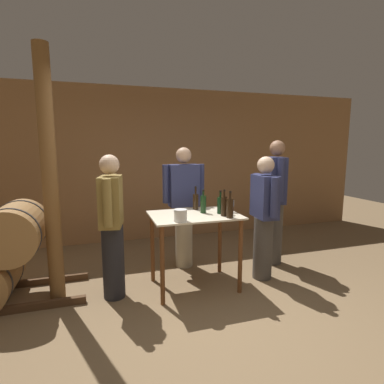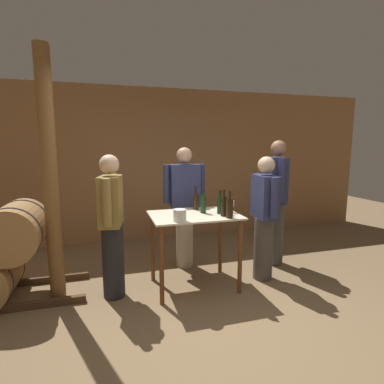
% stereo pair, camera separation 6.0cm
% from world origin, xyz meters
% --- Properties ---
extents(ground_plane, '(14.00, 14.00, 0.00)m').
position_xyz_m(ground_plane, '(0.00, 0.00, 0.00)').
color(ground_plane, brown).
extents(back_wall, '(8.40, 0.05, 2.70)m').
position_xyz_m(back_wall, '(0.00, 2.83, 1.35)').
color(back_wall, '#996B42').
rests_on(back_wall, ground_plane).
extents(tasting_table, '(1.03, 0.73, 0.90)m').
position_xyz_m(tasting_table, '(-0.01, 0.73, 0.72)').
color(tasting_table, beige).
rests_on(tasting_table, ground_plane).
extents(wooden_post, '(0.16, 0.16, 2.70)m').
position_xyz_m(wooden_post, '(-1.55, 0.89, 1.35)').
color(wooden_post, brown).
rests_on(wooden_post, ground_plane).
extents(wine_bottle_far_left, '(0.07, 0.07, 0.29)m').
position_xyz_m(wine_bottle_far_left, '(0.09, 0.99, 1.00)').
color(wine_bottle_far_left, black).
rests_on(wine_bottle_far_left, tasting_table).
extents(wine_bottle_left, '(0.07, 0.07, 0.28)m').
position_xyz_m(wine_bottle_left, '(0.11, 0.78, 1.01)').
color(wine_bottle_left, '#193819').
rests_on(wine_bottle_left, tasting_table).
extents(wine_bottle_center, '(0.07, 0.07, 0.30)m').
position_xyz_m(wine_bottle_center, '(0.29, 0.56, 1.02)').
color(wine_bottle_center, black).
rests_on(wine_bottle_center, tasting_table).
extents(wine_bottle_right, '(0.07, 0.07, 0.28)m').
position_xyz_m(wine_bottle_right, '(0.29, 0.68, 1.00)').
color(wine_bottle_right, black).
rests_on(wine_bottle_right, tasting_table).
extents(wine_bottle_far_right, '(0.08, 0.08, 0.30)m').
position_xyz_m(wine_bottle_far_right, '(0.32, 0.46, 1.01)').
color(wine_bottle_far_right, black).
rests_on(wine_bottle_far_right, tasting_table).
extents(wine_glass_near_left, '(0.06, 0.06, 0.14)m').
position_xyz_m(wine_glass_near_left, '(0.36, 0.61, 0.99)').
color(wine_glass_near_left, silver).
rests_on(wine_glass_near_left, tasting_table).
extents(wine_glass_near_center, '(0.06, 0.06, 0.14)m').
position_xyz_m(wine_glass_near_center, '(0.45, 0.71, 1.00)').
color(wine_glass_near_center, silver).
rests_on(wine_glass_near_center, tasting_table).
extents(ice_bucket, '(0.14, 0.14, 0.13)m').
position_xyz_m(ice_bucket, '(-0.25, 0.46, 0.96)').
color(ice_bucket, white).
rests_on(ice_bucket, tasting_table).
extents(person_host, '(0.59, 0.24, 1.67)m').
position_xyz_m(person_host, '(0.05, 1.39, 0.88)').
color(person_host, '#B7AD93').
rests_on(person_host, ground_plane).
extents(person_visitor_with_scarf, '(0.29, 0.58, 1.60)m').
position_xyz_m(person_visitor_with_scarf, '(-0.95, 0.76, 0.84)').
color(person_visitor_with_scarf, '#232328').
rests_on(person_visitor_with_scarf, ground_plane).
extents(person_visitor_bearded, '(0.34, 0.56, 1.77)m').
position_xyz_m(person_visitor_bearded, '(1.31, 1.11, 0.94)').
color(person_visitor_bearded, '#4C4742').
rests_on(person_visitor_bearded, ground_plane).
extents(person_visitor_near_door, '(0.25, 0.59, 1.56)m').
position_xyz_m(person_visitor_near_door, '(0.90, 0.71, 0.82)').
color(person_visitor_near_door, '#4C4742').
rests_on(person_visitor_near_door, ground_plane).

